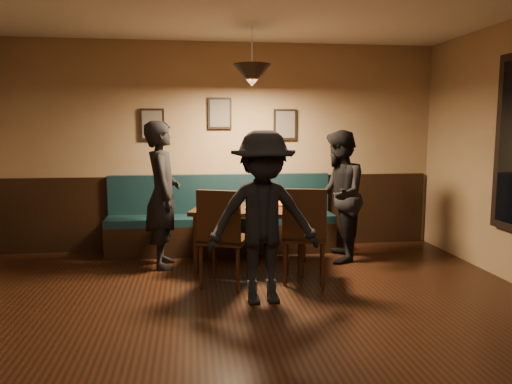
# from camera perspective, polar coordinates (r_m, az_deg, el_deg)

# --- Properties ---
(floor) EXTENTS (7.00, 7.00, 0.00)m
(floor) POSITION_cam_1_polar(r_m,az_deg,el_deg) (3.73, -0.67, -18.98)
(floor) COLOR black
(floor) RESTS_ON ground
(wall_back) EXTENTS (6.00, 0.00, 6.00)m
(wall_back) POSITION_cam_1_polar(r_m,az_deg,el_deg) (6.83, -4.17, 5.22)
(wall_back) COLOR #8C704F
(wall_back) RESTS_ON ground
(wainscot) EXTENTS (5.88, 0.06, 1.00)m
(wainscot) POSITION_cam_1_polar(r_m,az_deg,el_deg) (6.89, -4.09, -2.28)
(wainscot) COLOR black
(wainscot) RESTS_ON ground
(booth_bench) EXTENTS (3.00, 0.60, 1.00)m
(booth_bench) POSITION_cam_1_polar(r_m,az_deg,el_deg) (6.63, -3.95, -2.67)
(booth_bench) COLOR #0F232D
(booth_bench) RESTS_ON ground
(picture_left) EXTENTS (0.32, 0.04, 0.42)m
(picture_left) POSITION_cam_1_polar(r_m,az_deg,el_deg) (6.80, -11.84, 7.61)
(picture_left) COLOR black
(picture_left) RESTS_ON wall_back
(picture_center) EXTENTS (0.32, 0.04, 0.42)m
(picture_center) POSITION_cam_1_polar(r_m,az_deg,el_deg) (6.80, -4.20, 9.01)
(picture_center) COLOR black
(picture_center) RESTS_ON wall_back
(picture_right) EXTENTS (0.32, 0.04, 0.42)m
(picture_right) POSITION_cam_1_polar(r_m,az_deg,el_deg) (6.91, 3.36, 7.74)
(picture_right) COLOR black
(picture_right) RESTS_ON wall_back
(pendant_lamp) EXTENTS (0.44, 0.44, 0.25)m
(pendant_lamp) POSITION_cam_1_polar(r_m,az_deg,el_deg) (5.82, -0.46, 13.26)
(pendant_lamp) COLOR black
(pendant_lamp) RESTS_ON ceiling
(dining_table) EXTENTS (1.52, 1.18, 0.72)m
(dining_table) POSITION_cam_1_polar(r_m,az_deg,el_deg) (5.93, -0.44, -5.23)
(dining_table) COLOR black
(dining_table) RESTS_ON floor
(chair_near_left) EXTENTS (0.60, 0.60, 1.04)m
(chair_near_left) POSITION_cam_1_polar(r_m,az_deg,el_deg) (5.23, -3.55, -5.18)
(chair_near_left) COLOR #331D0E
(chair_near_left) RESTS_ON floor
(chair_near_right) EXTENTS (0.55, 0.55, 1.03)m
(chair_near_right) POSITION_cam_1_polar(r_m,az_deg,el_deg) (5.39, 5.57, -4.85)
(chair_near_right) COLOR black
(chair_near_right) RESTS_ON floor
(diner_left) EXTENTS (0.45, 0.65, 1.74)m
(diner_left) POSITION_cam_1_polar(r_m,az_deg,el_deg) (5.97, -10.68, -0.32)
(diner_left) COLOR black
(diner_left) RESTS_ON floor
(diner_right) EXTENTS (0.80, 0.92, 1.63)m
(diner_right) POSITION_cam_1_polar(r_m,az_deg,el_deg) (6.22, 9.46, -0.48)
(diner_right) COLOR black
(diner_right) RESTS_ON floor
(diner_front) EXTENTS (1.09, 0.66, 1.63)m
(diner_front) POSITION_cam_1_polar(r_m,az_deg,el_deg) (4.66, 0.85, -2.98)
(diner_front) COLOR black
(diner_front) RESTS_ON floor
(pizza_a) EXTENTS (0.46, 0.46, 0.04)m
(pizza_a) POSITION_cam_1_polar(r_m,az_deg,el_deg) (5.93, -4.64, -1.51)
(pizza_a) COLOR orange
(pizza_a) RESTS_ON dining_table
(pizza_b) EXTENTS (0.33, 0.33, 0.04)m
(pizza_b) POSITION_cam_1_polar(r_m,az_deg,el_deg) (5.71, 0.29, -1.85)
(pizza_b) COLOR #CA6D26
(pizza_b) RESTS_ON dining_table
(pizza_c) EXTENTS (0.43, 0.43, 0.04)m
(pizza_c) POSITION_cam_1_polar(r_m,az_deg,el_deg) (6.05, 3.82, -1.34)
(pizza_c) COLOR orange
(pizza_c) RESTS_ON dining_table
(soda_glass) EXTENTS (0.10, 0.10, 0.17)m
(soda_glass) POSITION_cam_1_polar(r_m,az_deg,el_deg) (5.68, 5.33, -1.26)
(soda_glass) COLOR black
(soda_glass) RESTS_ON dining_table
(tabasco_bottle) EXTENTS (0.03, 0.03, 0.12)m
(tabasco_bottle) POSITION_cam_1_polar(r_m,az_deg,el_deg) (5.90, 5.18, -1.16)
(tabasco_bottle) COLOR #9A1505
(tabasco_bottle) RESTS_ON dining_table
(napkin_a) EXTENTS (0.18, 0.18, 0.01)m
(napkin_a) POSITION_cam_1_polar(r_m,az_deg,el_deg) (6.04, -5.92, -1.52)
(napkin_a) COLOR #207B3E
(napkin_a) RESTS_ON dining_table
(napkin_b) EXTENTS (0.20, 0.20, 0.01)m
(napkin_b) POSITION_cam_1_polar(r_m,az_deg,el_deg) (5.53, -5.23, -2.34)
(napkin_b) COLOR #1E702B
(napkin_b) RESTS_ON dining_table
(cutlery_set) EXTENTS (0.17, 0.02, 0.00)m
(cutlery_set) POSITION_cam_1_polar(r_m,az_deg,el_deg) (5.48, 0.23, -2.41)
(cutlery_set) COLOR silver
(cutlery_set) RESTS_ON dining_table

